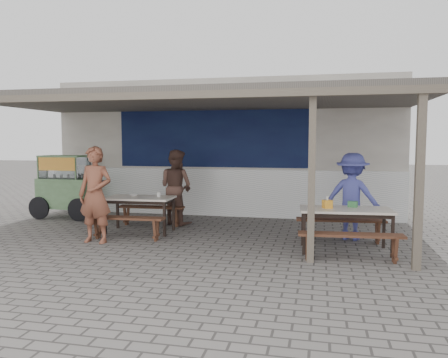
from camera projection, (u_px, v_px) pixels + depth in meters
ground at (186, 242)px, 8.31m from camera, size 60.00×60.00×0.00m
back_wall at (225, 148)px, 11.64m from camera, size 9.00×1.28×3.50m
warung_roof at (199, 102)px, 8.94m from camera, size 9.00×4.21×2.81m
table_left at (140, 201)px, 9.12m from camera, size 1.42×0.81×0.75m
bench_left_street at (127, 223)px, 8.45m from camera, size 1.50×0.34×0.45m
bench_left_wall at (151, 211)px, 9.85m from camera, size 1.50×0.34×0.45m
table_right at (346, 213)px, 7.54m from camera, size 1.60×0.88×0.75m
bench_right_street at (351, 240)px, 6.93m from camera, size 1.67×0.40×0.45m
bench_right_wall at (341, 225)px, 8.22m from camera, size 1.67×0.40×0.45m
vendor_cart at (66, 184)px, 10.84m from camera, size 1.98×0.80×1.56m
patron_street_side at (95, 195)px, 8.19m from camera, size 0.68×0.46×1.82m
patron_wall_side at (176, 187)px, 10.03m from camera, size 1.02×0.91×1.72m
patron_right_table at (352, 196)px, 8.44m from camera, size 1.22×0.90×1.69m
tissue_box at (327, 204)px, 7.58m from camera, size 0.19×0.19×0.14m
donation_box at (353, 204)px, 7.70m from camera, size 0.18×0.15×0.10m
condiment_jar at (159, 194)px, 9.19m from camera, size 0.08×0.08×0.09m
condiment_bowl at (134, 195)px, 9.28m from camera, size 0.25×0.25×0.05m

